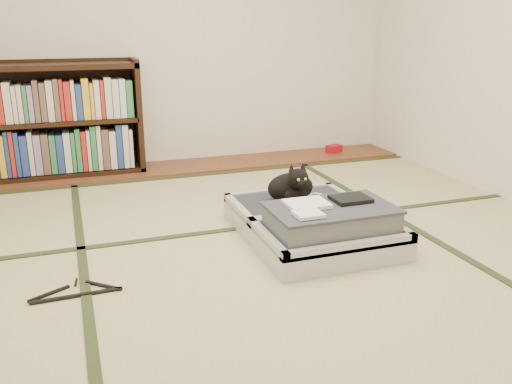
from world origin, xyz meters
name	(u,v)px	position (x,y,z in m)	size (l,w,h in m)	color
floor	(268,252)	(0.00, 0.00, 0.00)	(4.50, 4.50, 0.00)	#CCB988
wood_strip	(190,166)	(0.00, 2.00, 0.01)	(4.00, 0.50, 0.02)	brown
red_item	(334,149)	(1.46, 2.03, 0.06)	(0.15, 0.09, 0.07)	#A90D21
tatami_borders	(241,223)	(0.00, 0.49, 0.00)	(4.00, 4.50, 0.01)	#2D381E
bookcase	(46,124)	(-1.17, 2.07, 0.45)	(1.53, 0.35, 0.98)	black
suitcase	(314,224)	(0.32, 0.07, 0.11)	(0.78, 1.04, 0.31)	silver
cat	(292,187)	(0.30, 0.36, 0.25)	(0.35, 0.35, 0.28)	black
cable_coil	(316,197)	(0.48, 0.39, 0.16)	(0.11, 0.11, 0.03)	white
hanger	(77,292)	(-1.04, -0.16, 0.01)	(0.43, 0.20, 0.01)	black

